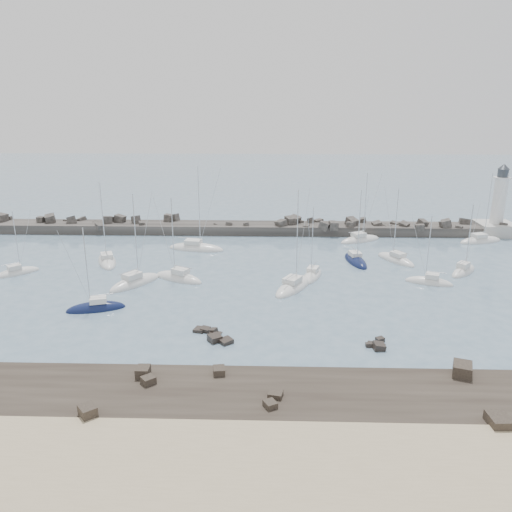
% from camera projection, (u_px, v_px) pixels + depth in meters
% --- Properties ---
extents(ground, '(400.00, 400.00, 0.00)m').
position_uv_depth(ground, '(251.00, 306.00, 64.27)').
color(ground, slate).
rests_on(ground, ground).
extents(sand_strip, '(140.00, 14.00, 1.00)m').
position_uv_depth(sand_strip, '(233.00, 490.00, 33.70)').
color(sand_strip, tan).
rests_on(sand_strip, ground).
extents(rock_shelf, '(140.00, 12.18, 1.96)m').
position_uv_depth(rock_shelf, '(242.00, 404.00, 43.25)').
color(rock_shelf, black).
rests_on(rock_shelf, ground).
extents(rock_cluster_near, '(4.95, 4.65, 1.33)m').
position_uv_depth(rock_cluster_near, '(214.00, 336.00, 55.65)').
color(rock_cluster_near, black).
rests_on(rock_cluster_near, ground).
extents(rock_cluster_far, '(2.36, 2.97, 1.30)m').
position_uv_depth(rock_cluster_far, '(377.00, 346.00, 53.31)').
color(rock_cluster_far, black).
rests_on(rock_cluster_far, ground).
extents(breakwater, '(115.00, 7.33, 5.07)m').
position_uv_depth(breakwater, '(222.00, 231.00, 100.70)').
color(breakwater, '#302D2B').
rests_on(breakwater, ground).
extents(lighthouse, '(7.00, 7.00, 14.60)m').
position_uv_depth(lighthouse, '(496.00, 219.00, 98.33)').
color(lighthouse, '#9F9F9A').
rests_on(lighthouse, ground).
extents(sailboat_0, '(6.18, 6.00, 10.60)m').
position_uv_depth(sailboat_0, '(17.00, 273.00, 76.11)').
color(sailboat_0, silver).
rests_on(sailboat_0, ground).
extents(sailboat_1, '(5.94, 9.30, 14.08)m').
position_uv_depth(sailboat_1, '(107.00, 262.00, 81.64)').
color(sailboat_1, silver).
rests_on(sailboat_1, ground).
extents(sailboat_2, '(7.60, 4.27, 11.69)m').
position_uv_depth(sailboat_2, '(96.00, 309.00, 63.00)').
color(sailboat_2, '#0E173B').
rests_on(sailboat_2, ground).
extents(sailboat_3, '(7.34, 8.88, 14.21)m').
position_uv_depth(sailboat_3, '(135.00, 283.00, 71.78)').
color(sailboat_3, silver).
rests_on(sailboat_3, ground).
extents(sailboat_4, '(10.52, 4.92, 15.86)m').
position_uv_depth(sailboat_4, '(196.00, 249.00, 88.86)').
color(sailboat_4, silver).
rests_on(sailboat_4, ground).
extents(sailboat_5, '(8.48, 6.13, 13.23)m').
position_uv_depth(sailboat_5, '(179.00, 278.00, 73.74)').
color(sailboat_5, silver).
rests_on(sailboat_5, ground).
extents(sailboat_6, '(4.56, 7.65, 11.62)m').
position_uv_depth(sailboat_6, '(312.00, 276.00, 74.83)').
color(sailboat_6, silver).
rests_on(sailboat_6, ground).
extents(sailboat_7, '(7.17, 9.75, 14.99)m').
position_uv_depth(sailboat_7, '(294.00, 287.00, 70.34)').
color(sailboat_7, silver).
rests_on(sailboat_7, ground).
extents(sailboat_8, '(3.99, 8.54, 13.06)m').
position_uv_depth(sailboat_8, '(355.00, 261.00, 81.84)').
color(sailboat_8, '#0E173B').
rests_on(sailboat_8, ground).
extents(sailboat_9, '(7.01, 4.27, 10.83)m').
position_uv_depth(sailboat_9, '(429.00, 283.00, 72.11)').
color(sailboat_9, silver).
rests_on(sailboat_9, ground).
extents(sailboat_10, '(6.26, 8.33, 12.96)m').
position_uv_depth(sailboat_10, '(396.00, 260.00, 82.41)').
color(sailboat_10, silver).
rests_on(sailboat_10, ground).
extents(sailboat_12, '(6.36, 6.78, 11.57)m').
position_uv_depth(sailboat_12, '(463.00, 272.00, 76.67)').
color(sailboat_12, silver).
rests_on(sailboat_12, ground).
extents(sailboat_13, '(9.24, 5.38, 13.94)m').
position_uv_depth(sailboat_13, '(480.00, 241.00, 93.60)').
color(sailboat_13, silver).
rests_on(sailboat_13, ground).
extents(sailboat_14, '(8.96, 6.50, 13.79)m').
position_uv_depth(sailboat_14, '(360.00, 240.00, 94.24)').
color(sailboat_14, silver).
rests_on(sailboat_14, ground).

